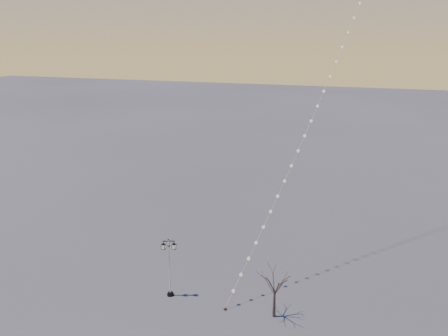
% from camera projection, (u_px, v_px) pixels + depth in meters
% --- Properties ---
extents(ground, '(300.00, 300.00, 0.00)m').
position_uv_depth(ground, '(180.00, 319.00, 31.31)').
color(ground, '#414242').
rests_on(ground, ground).
extents(street_lamp, '(1.08, 0.65, 4.44)m').
position_uv_depth(street_lamp, '(169.00, 265.00, 33.49)').
color(street_lamp, black).
rests_on(street_lamp, ground).
extents(bare_tree, '(2.12, 2.12, 3.51)m').
position_uv_depth(bare_tree, '(275.00, 284.00, 30.95)').
color(bare_tree, '#372A24').
rests_on(bare_tree, ground).
extents(kite_train, '(11.88, 27.49, 39.31)m').
position_uv_depth(kite_train, '(346.00, 17.00, 37.51)').
color(kite_train, '#2D1F1A').
rests_on(kite_train, ground).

